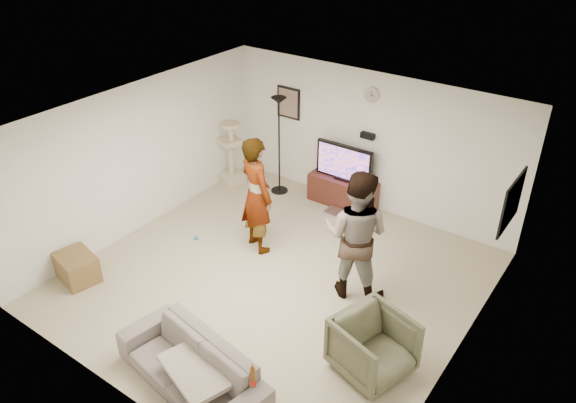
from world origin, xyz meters
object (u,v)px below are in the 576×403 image
Objects in this scene: tv_stand at (343,191)px; cat_tree at (231,153)px; side_table at (77,267)px; tv at (344,162)px; beer_bottle at (253,377)px; armchair at (373,346)px; sofa at (191,367)px; person_right at (356,235)px; floor_lamp at (279,146)px; person_left at (256,195)px.

tv_stand is 2.29m from cat_tree.
tv_stand is 2.02× the size of side_table.
tv is 4.39× the size of beer_bottle.
beer_bottle is at bearing 171.59° from armchair.
tv is 4.78m from sofa.
beer_bottle is at bearing -70.42° from tv_stand.
tv_stand is 1.49× the size of armchair.
tv is (0.00, 0.00, 0.59)m from tv_stand.
armchair is (0.94, -1.17, -0.59)m from person_right.
cat_tree is at bearing -34.26° from person_right.
tv_stand is 5.06× the size of beer_bottle.
sofa is at bearing -81.06° from tv.
side_table is (-4.41, -0.96, -0.18)m from armchair.
floor_lamp is 2.99× the size of side_table.
tv is at bearing 52.39° from armchair.
floor_lamp is 7.50× the size of beer_bottle.
tv is 2.26m from cat_tree.
tv is at bearing 63.74° from side_table.
floor_lamp reaches higher than sofa.
tv is 0.84× the size of cat_tree.
person_right is at bearing -161.27° from person_left.
floor_lamp is 1.03m from cat_tree.
person_right is 4.15m from side_table.
floor_lamp reaches higher than tv_stand.
tv_stand is at bearing 108.41° from sofa.
tv is at bearing 14.21° from cat_tree.
person_right is 2.63m from beer_bottle.
person_left is 3.42m from beer_bottle.
tv is 2.51m from person_right.
tv_stand reaches higher than side_table.
person_left is 2.88m from side_table.
tv is 1.27m from floor_lamp.
tv is 4.97m from beer_bottle.
cat_tree is 5.25× the size of beer_bottle.
cat_tree is 5.27m from armchair.
cat_tree reaches higher than tv.
side_table is at bearing -102.09° from floor_lamp.
person_right reaches higher than tv.
tv reaches higher than side_table.
floor_lamp is 3.19m from person_right.
sofa is (-0.66, -2.61, -0.68)m from person_right.
floor_lamp is at bearing -42.63° from person_left.
cat_tree is at bearing -165.79° from tv.
sofa is 3.22× the size of side_table.
tv is at bearing 109.58° from beer_bottle.
armchair is at bearing 117.38° from person_right.
floor_lamp is at bearing 66.84° from armchair.
armchair is at bearing 64.93° from beer_bottle.
side_table is at bearing 172.71° from beer_bottle.
beer_bottle is (0.93, 0.00, 0.42)m from sofa.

